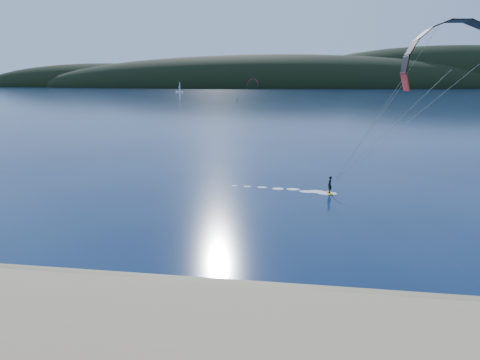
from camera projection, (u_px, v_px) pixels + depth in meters
The scene contains 6 objects.
ground at pixel (161, 337), 18.62m from camera, with size 1800.00×1800.00×0.00m, color #071436.
wet_sand at pixel (188, 288), 22.94m from camera, with size 220.00×2.50×0.10m.
headland at pixel (298, 87), 735.45m from camera, with size 1200.00×310.00×140.00m.
kitesurfer_near at pixel (445, 74), 34.62m from camera, with size 24.23×6.94×16.10m.
kitesurfer_far at pixel (252, 84), 219.20m from camera, with size 12.48×6.13×13.00m.
sailboat at pixel (180, 91), 423.80m from camera, with size 7.88×5.10×11.26m.
Camera 1 is at (5.90, -15.75, 11.29)m, focal length 30.76 mm.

